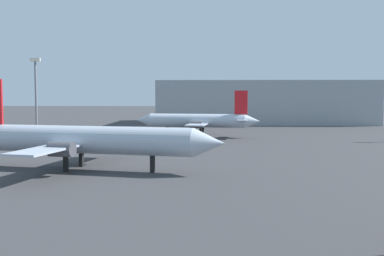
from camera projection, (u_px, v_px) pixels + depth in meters
airplane_on_taxiway at (81, 140)px, 52.89m from camera, size 32.85×21.81×10.46m
airplane_distant at (198, 121)px, 91.79m from camera, size 25.09×18.62×9.28m
light_mast_left at (36, 89)px, 107.19m from camera, size 2.40×0.50×16.88m
terminal_building at (263, 102)px, 136.52m from camera, size 60.82×26.12×12.27m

